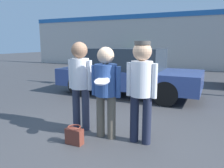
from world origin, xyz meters
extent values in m
plane|color=#3F3F42|center=(0.00, 0.00, 0.00)|extent=(56.00, 56.00, 0.00)
cube|color=beige|center=(0.00, 11.17, 1.80)|extent=(24.00, 0.18, 3.59)
cube|color=#2666B2|center=(0.00, 11.06, 3.44)|extent=(24.00, 0.04, 0.30)
cylinder|color=#2D3347|center=(-0.79, 0.09, 0.41)|extent=(0.15, 0.15, 0.82)
cylinder|color=#2D3347|center=(-0.57, 0.09, 0.41)|extent=(0.15, 0.15, 0.82)
cylinder|color=silver|center=(-0.68, 0.09, 1.12)|extent=(0.35, 0.35, 0.58)
cylinder|color=silver|center=(-0.89, 0.09, 1.09)|extent=(0.09, 0.09, 0.57)
cylinder|color=silver|center=(-0.46, 0.09, 1.09)|extent=(0.09, 0.09, 0.57)
sphere|color=#8C664C|center=(-0.68, 0.09, 1.56)|extent=(0.31, 0.31, 0.31)
cylinder|color=#665B4C|center=(-0.16, -0.06, 0.39)|extent=(0.15, 0.15, 0.78)
cylinder|color=#665B4C|center=(0.06, -0.06, 0.39)|extent=(0.15, 0.15, 0.78)
cylinder|color=#2D4C8C|center=(-0.05, -0.06, 1.06)|extent=(0.39, 0.39, 0.55)
cylinder|color=#2D4C8C|center=(-0.28, -0.06, 1.04)|extent=(0.09, 0.09, 0.54)
cylinder|color=#2D4C8C|center=(0.19, -0.06, 1.04)|extent=(0.09, 0.09, 0.54)
sphere|color=#DBB28E|center=(-0.05, -0.06, 1.48)|extent=(0.29, 0.29, 0.29)
cylinder|color=silver|center=(0.02, -0.33, 1.09)|extent=(0.25, 0.25, 0.10)
cylinder|color=#1E2338|center=(0.47, 0.00, 0.41)|extent=(0.15, 0.15, 0.82)
cylinder|color=#1E2338|center=(0.69, 0.00, 0.41)|extent=(0.15, 0.15, 0.82)
cylinder|color=silver|center=(0.58, 0.00, 1.12)|extent=(0.35, 0.35, 0.58)
cylinder|color=silver|center=(0.37, 0.00, 1.09)|extent=(0.09, 0.09, 0.57)
cylinder|color=silver|center=(0.80, 0.00, 1.09)|extent=(0.09, 0.09, 0.57)
sphere|color=tan|center=(0.58, 0.00, 1.56)|extent=(0.31, 0.31, 0.31)
cylinder|color=#4C4742|center=(0.58, 0.00, 1.70)|extent=(0.26, 0.26, 0.06)
cube|color=#334784|center=(-0.90, 3.23, 0.57)|extent=(4.54, 1.85, 0.56)
cube|color=#28333D|center=(-0.99, 3.23, 1.18)|extent=(2.36, 1.59, 0.67)
cylinder|color=black|center=(0.51, 4.06, 0.34)|extent=(0.69, 0.22, 0.69)
cylinder|color=black|center=(0.51, 2.41, 0.34)|extent=(0.69, 0.22, 0.69)
cylinder|color=black|center=(-2.31, 4.06, 0.34)|extent=(0.69, 0.22, 0.69)
cylinder|color=black|center=(-2.31, 2.41, 0.34)|extent=(0.69, 0.22, 0.69)
sphere|color=#285B2D|center=(-3.88, 10.40, 0.58)|extent=(1.16, 1.16, 1.16)
cube|color=brown|center=(-0.40, -0.54, 0.14)|extent=(0.30, 0.14, 0.27)
torus|color=brown|center=(-0.40, -0.54, 0.30)|extent=(0.23, 0.23, 0.02)
camera|label=1|loc=(1.66, -3.40, 1.70)|focal=35.00mm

